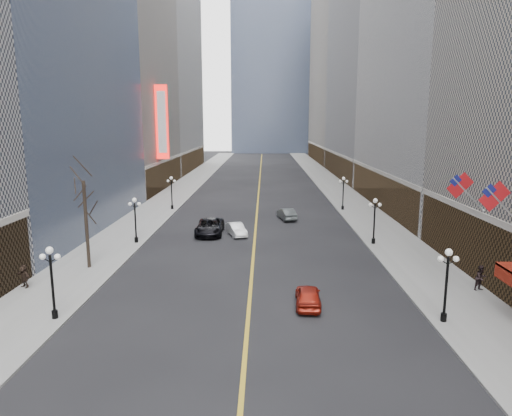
{
  "coord_description": "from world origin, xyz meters",
  "views": [
    {
      "loc": [
        0.97,
        4.07,
        11.91
      ],
      "look_at": [
        0.65,
        21.93,
        8.56
      ],
      "focal_mm": 32.0,
      "sensor_mm": 36.0,
      "label": 1
    }
  ],
  "objects_px": {
    "car_nb_mid": "(236,229)",
    "car_sb_mid": "(308,296)",
    "streetlamp_west_3": "(172,189)",
    "streetlamp_east_1": "(447,278)",
    "streetlamp_east_2": "(375,216)",
    "streetlamp_east_3": "(343,190)",
    "streetlamp_west_2": "(135,215)",
    "car_nb_far": "(210,227)",
    "streetlamp_west_1": "(52,275)",
    "car_sb_far": "(287,214)"
  },
  "relations": [
    {
      "from": "car_nb_mid",
      "to": "car_sb_mid",
      "type": "relative_size",
      "value": 0.99
    },
    {
      "from": "streetlamp_west_3",
      "to": "car_nb_mid",
      "type": "bearing_deg",
      "value": -55.71
    },
    {
      "from": "streetlamp_east_1",
      "to": "streetlamp_east_2",
      "type": "relative_size",
      "value": 1.0
    },
    {
      "from": "streetlamp_west_3",
      "to": "car_nb_mid",
      "type": "height_order",
      "value": "streetlamp_west_3"
    },
    {
      "from": "streetlamp_east_3",
      "to": "streetlamp_east_2",
      "type": "bearing_deg",
      "value": -90.0
    },
    {
      "from": "streetlamp_west_2",
      "to": "car_sb_mid",
      "type": "relative_size",
      "value": 1.11
    },
    {
      "from": "streetlamp_east_2",
      "to": "car_nb_mid",
      "type": "xyz_separation_m",
      "value": [
        -13.8,
        3.63,
        -2.24
      ]
    },
    {
      "from": "streetlamp_east_2",
      "to": "streetlamp_west_3",
      "type": "xyz_separation_m",
      "value": [
        -23.6,
        18.0,
        0.0
      ]
    },
    {
      "from": "streetlamp_east_2",
      "to": "streetlamp_west_3",
      "type": "height_order",
      "value": "same"
    },
    {
      "from": "streetlamp_east_1",
      "to": "car_nb_far",
      "type": "xyz_separation_m",
      "value": [
        -16.71,
        22.03,
        -2.06
      ]
    },
    {
      "from": "streetlamp_east_2",
      "to": "streetlamp_west_1",
      "type": "xyz_separation_m",
      "value": [
        -23.6,
        -18.0,
        0.0
      ]
    },
    {
      "from": "streetlamp_east_3",
      "to": "streetlamp_west_3",
      "type": "height_order",
      "value": "same"
    },
    {
      "from": "car_nb_mid",
      "to": "car_sb_far",
      "type": "bearing_deg",
      "value": 35.14
    },
    {
      "from": "streetlamp_west_2",
      "to": "streetlamp_west_1",
      "type": "bearing_deg",
      "value": -90.0
    },
    {
      "from": "streetlamp_east_1",
      "to": "streetlamp_east_2",
      "type": "distance_m",
      "value": 18.0
    },
    {
      "from": "car_sb_far",
      "to": "streetlamp_east_1",
      "type": "bearing_deg",
      "value": 91.7
    },
    {
      "from": "streetlamp_west_3",
      "to": "car_sb_far",
      "type": "relative_size",
      "value": 1.05
    },
    {
      "from": "streetlamp_east_1",
      "to": "streetlamp_west_2",
      "type": "height_order",
      "value": "same"
    },
    {
      "from": "streetlamp_east_1",
      "to": "streetlamp_east_3",
      "type": "relative_size",
      "value": 1.0
    },
    {
      "from": "streetlamp_east_1",
      "to": "streetlamp_east_2",
      "type": "bearing_deg",
      "value": 90.0
    },
    {
      "from": "car_nb_far",
      "to": "car_sb_mid",
      "type": "bearing_deg",
      "value": -66.55
    },
    {
      "from": "streetlamp_east_3",
      "to": "car_nb_far",
      "type": "relative_size",
      "value": 0.74
    },
    {
      "from": "car_nb_mid",
      "to": "car_sb_far",
      "type": "xyz_separation_m",
      "value": [
        5.78,
        8.24,
        0.05
      ]
    },
    {
      "from": "streetlamp_east_2",
      "to": "car_sb_mid",
      "type": "xyz_separation_m",
      "value": [
        -7.91,
        -15.45,
        -2.21
      ]
    },
    {
      "from": "streetlamp_west_1",
      "to": "car_nb_far",
      "type": "height_order",
      "value": "streetlamp_west_1"
    },
    {
      "from": "car_nb_mid",
      "to": "car_nb_far",
      "type": "bearing_deg",
      "value": 152.4
    },
    {
      "from": "streetlamp_west_3",
      "to": "streetlamp_east_2",
      "type": "bearing_deg",
      "value": -37.33
    },
    {
      "from": "car_nb_mid",
      "to": "streetlamp_west_2",
      "type": "bearing_deg",
      "value": -179.45
    },
    {
      "from": "streetlamp_east_3",
      "to": "streetlamp_west_2",
      "type": "distance_m",
      "value": 29.68
    },
    {
      "from": "streetlamp_west_1",
      "to": "car_sb_mid",
      "type": "distance_m",
      "value": 16.05
    },
    {
      "from": "streetlamp_east_2",
      "to": "car_nb_far",
      "type": "relative_size",
      "value": 0.74
    },
    {
      "from": "streetlamp_east_2",
      "to": "car_sb_far",
      "type": "bearing_deg",
      "value": 124.04
    },
    {
      "from": "car_nb_far",
      "to": "car_nb_mid",
      "type": "bearing_deg",
      "value": -8.68
    },
    {
      "from": "car_sb_mid",
      "to": "streetlamp_east_3",
      "type": "bearing_deg",
      "value": -100.29
    },
    {
      "from": "streetlamp_east_1",
      "to": "car_sb_mid",
      "type": "bearing_deg",
      "value": 162.13
    },
    {
      "from": "streetlamp_west_3",
      "to": "streetlamp_east_3",
      "type": "bearing_deg",
      "value": 0.0
    },
    {
      "from": "streetlamp_east_3",
      "to": "streetlamp_west_2",
      "type": "relative_size",
      "value": 1.0
    },
    {
      "from": "streetlamp_east_3",
      "to": "car_nb_mid",
      "type": "distance_m",
      "value": 20.05
    },
    {
      "from": "streetlamp_east_2",
      "to": "streetlamp_west_3",
      "type": "distance_m",
      "value": 29.68
    },
    {
      "from": "car_nb_far",
      "to": "streetlamp_east_3",
      "type": "bearing_deg",
      "value": 39.03
    },
    {
      "from": "streetlamp_east_2",
      "to": "streetlamp_west_3",
      "type": "relative_size",
      "value": 1.0
    },
    {
      "from": "streetlamp_west_2",
      "to": "car_sb_mid",
      "type": "bearing_deg",
      "value": -44.56
    },
    {
      "from": "streetlamp_west_1",
      "to": "streetlamp_west_3",
      "type": "distance_m",
      "value": 36.0
    },
    {
      "from": "streetlamp_west_1",
      "to": "car_nb_far",
      "type": "xyz_separation_m",
      "value": [
        6.89,
        22.03,
        -2.06
      ]
    },
    {
      "from": "streetlamp_east_2",
      "to": "car_sb_mid",
      "type": "height_order",
      "value": "streetlamp_east_2"
    },
    {
      "from": "car_sb_far",
      "to": "car_sb_mid",
      "type": "bearing_deg",
      "value": 76.9
    },
    {
      "from": "car_nb_far",
      "to": "car_sb_far",
      "type": "bearing_deg",
      "value": 41.16
    },
    {
      "from": "streetlamp_west_1",
      "to": "streetlamp_east_1",
      "type": "bearing_deg",
      "value": 0.0
    },
    {
      "from": "streetlamp_west_2",
      "to": "car_sb_far",
      "type": "xyz_separation_m",
      "value": [
        15.58,
        11.87,
        -2.19
      ]
    },
    {
      "from": "car_nb_far",
      "to": "car_sb_mid",
      "type": "distance_m",
      "value": 21.38
    }
  ]
}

